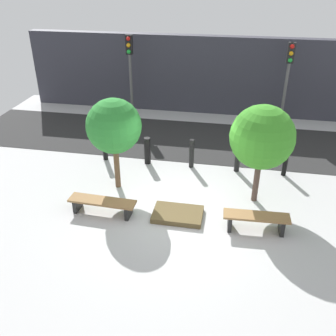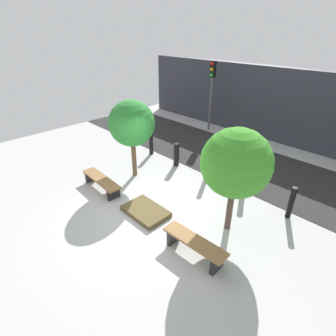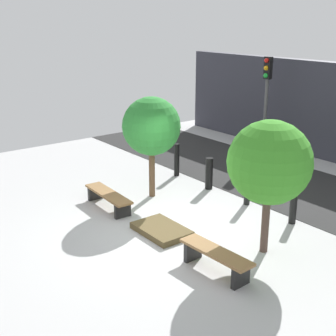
{
  "view_description": "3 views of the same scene",
  "coord_description": "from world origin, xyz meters",
  "px_view_note": "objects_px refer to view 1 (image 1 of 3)",
  "views": [
    {
      "loc": [
        1.24,
        -8.15,
        6.11
      ],
      "look_at": [
        -0.32,
        0.26,
        1.34
      ],
      "focal_mm": 40.0,
      "sensor_mm": 36.0,
      "label": 1
    },
    {
      "loc": [
        4.9,
        -3.87,
        4.87
      ],
      "look_at": [
        0.44,
        0.5,
        1.51
      ],
      "focal_mm": 28.0,
      "sensor_mm": 36.0,
      "label": 2
    },
    {
      "loc": [
        7.94,
        -5.91,
        4.82
      ],
      "look_at": [
        -0.2,
        0.34,
        1.47
      ],
      "focal_mm": 50.0,
      "sensor_mm": 36.0,
      "label": 3
    }
  ],
  "objects_px": {
    "bench_right": "(256,219)",
    "bollard_far_left": "(105,146)",
    "bollard_center": "(192,154)",
    "bollard_far_right": "(286,161)",
    "tree_behind_right_bench": "(262,137)",
    "bollard_right": "(237,159)",
    "bench_left": "(102,204)",
    "planter_bed": "(178,214)",
    "traffic_light_west": "(130,61)",
    "bollard_left": "(147,151)",
    "traffic_light_mid_west": "(288,70)",
    "tree_behind_left_bench": "(114,126)"
  },
  "relations": [
    {
      "from": "bollard_left",
      "to": "bench_right",
      "type": "bearing_deg",
      "value": -40.69
    },
    {
      "from": "traffic_light_west",
      "to": "bollard_far_right",
      "type": "bearing_deg",
      "value": -34.34
    },
    {
      "from": "tree_behind_left_bench",
      "to": "tree_behind_right_bench",
      "type": "height_order",
      "value": "tree_behind_right_bench"
    },
    {
      "from": "bollard_far_right",
      "to": "traffic_light_mid_west",
      "type": "height_order",
      "value": "traffic_light_mid_west"
    },
    {
      "from": "bollard_center",
      "to": "bollard_far_right",
      "type": "xyz_separation_m",
      "value": [
        3.01,
        0.0,
        -0.0
      ]
    },
    {
      "from": "bollard_center",
      "to": "planter_bed",
      "type": "bearing_deg",
      "value": -90.0
    },
    {
      "from": "bollard_center",
      "to": "bollard_far_right",
      "type": "relative_size",
      "value": 1.0
    },
    {
      "from": "bench_right",
      "to": "bench_left",
      "type": "bearing_deg",
      "value": 177.57
    },
    {
      "from": "tree_behind_right_bench",
      "to": "bollard_far_left",
      "type": "relative_size",
      "value": 2.77
    },
    {
      "from": "bench_right",
      "to": "planter_bed",
      "type": "relative_size",
      "value": 1.26
    },
    {
      "from": "bollard_left",
      "to": "bench_left",
      "type": "bearing_deg",
      "value": -100.08
    },
    {
      "from": "bench_right",
      "to": "traffic_light_west",
      "type": "bearing_deg",
      "value": 123.3
    },
    {
      "from": "planter_bed",
      "to": "bollard_far_left",
      "type": "bearing_deg",
      "value": 136.52
    },
    {
      "from": "bollard_left",
      "to": "bollard_center",
      "type": "bearing_deg",
      "value": 0.0
    },
    {
      "from": "bench_left",
      "to": "bench_right",
      "type": "bearing_deg",
      "value": 2.43
    },
    {
      "from": "tree_behind_left_bench",
      "to": "bollard_far_right",
      "type": "bearing_deg",
      "value": 18.02
    },
    {
      "from": "planter_bed",
      "to": "bollard_center",
      "type": "relative_size",
      "value": 1.34
    },
    {
      "from": "bollard_center",
      "to": "bollard_right",
      "type": "xyz_separation_m",
      "value": [
        1.51,
        0.0,
        -0.07
      ]
    },
    {
      "from": "bench_right",
      "to": "tree_behind_left_bench",
      "type": "height_order",
      "value": "tree_behind_left_bench"
    },
    {
      "from": "bollard_right",
      "to": "bollard_left",
      "type": "bearing_deg",
      "value": 180.0
    },
    {
      "from": "planter_bed",
      "to": "traffic_light_mid_west",
      "type": "height_order",
      "value": "traffic_light_mid_west"
    },
    {
      "from": "bench_left",
      "to": "tree_behind_right_bench",
      "type": "relative_size",
      "value": 0.65
    },
    {
      "from": "tree_behind_right_bench",
      "to": "bollard_left",
      "type": "relative_size",
      "value": 3.06
    },
    {
      "from": "planter_bed",
      "to": "bollard_right",
      "type": "distance_m",
      "value": 3.25
    },
    {
      "from": "bench_left",
      "to": "bollard_center",
      "type": "distance_m",
      "value": 3.69
    },
    {
      "from": "bollard_far_left",
      "to": "tree_behind_right_bench",
      "type": "bearing_deg",
      "value": -18.02
    },
    {
      "from": "bollard_center",
      "to": "traffic_light_west",
      "type": "relative_size",
      "value": 0.29
    },
    {
      "from": "bench_left",
      "to": "bollard_center",
      "type": "bearing_deg",
      "value": 58.59
    },
    {
      "from": "bench_right",
      "to": "tree_behind_left_bench",
      "type": "relative_size",
      "value": 0.6
    },
    {
      "from": "planter_bed",
      "to": "tree_behind_right_bench",
      "type": "height_order",
      "value": "tree_behind_right_bench"
    },
    {
      "from": "bench_right",
      "to": "tree_behind_left_bench",
      "type": "xyz_separation_m",
      "value": [
        -4.1,
        1.41,
        1.66
      ]
    },
    {
      "from": "bench_right",
      "to": "traffic_light_mid_west",
      "type": "bearing_deg",
      "value": 78.59
    },
    {
      "from": "bench_left",
      "to": "tree_behind_left_bench",
      "type": "xyz_separation_m",
      "value": [
        -0.0,
        1.41,
        1.69
      ]
    },
    {
      "from": "bench_left",
      "to": "traffic_light_west",
      "type": "distance_m",
      "value": 7.69
    },
    {
      "from": "bench_right",
      "to": "bollard_far_left",
      "type": "relative_size",
      "value": 1.62
    },
    {
      "from": "tree_behind_right_bench",
      "to": "bollard_far_right",
      "type": "xyz_separation_m",
      "value": [
        0.96,
        1.65,
        -1.49
      ]
    },
    {
      "from": "tree_behind_right_bench",
      "to": "traffic_light_west",
      "type": "relative_size",
      "value": 0.83
    },
    {
      "from": "bollard_far_left",
      "to": "bollard_center",
      "type": "xyz_separation_m",
      "value": [
        3.01,
        0.0,
        -0.02
      ]
    },
    {
      "from": "tree_behind_right_bench",
      "to": "bollard_far_left",
      "type": "height_order",
      "value": "tree_behind_right_bench"
    },
    {
      "from": "tree_behind_right_bench",
      "to": "bollard_right",
      "type": "xyz_separation_m",
      "value": [
        -0.54,
        1.65,
        -1.56
      ]
    },
    {
      "from": "tree_behind_right_bench",
      "to": "traffic_light_mid_west",
      "type": "height_order",
      "value": "traffic_light_mid_west"
    },
    {
      "from": "bollard_center",
      "to": "bollard_right",
      "type": "relative_size",
      "value": 1.16
    },
    {
      "from": "bench_right",
      "to": "bollard_far_left",
      "type": "xyz_separation_m",
      "value": [
        -5.07,
        3.06,
        0.19
      ]
    },
    {
      "from": "tree_behind_right_bench",
      "to": "bollard_far_right",
      "type": "bearing_deg",
      "value": 59.68
    },
    {
      "from": "bench_right",
      "to": "tree_behind_right_bench",
      "type": "distance_m",
      "value": 2.18
    },
    {
      "from": "tree_behind_right_bench",
      "to": "traffic_light_mid_west",
      "type": "bearing_deg",
      "value": 78.92
    },
    {
      "from": "bench_left",
      "to": "bollard_far_left",
      "type": "distance_m",
      "value": 3.21
    },
    {
      "from": "tree_behind_right_bench",
      "to": "bollard_left",
      "type": "bearing_deg",
      "value": 155.15
    },
    {
      "from": "bench_left",
      "to": "bollard_far_right",
      "type": "distance_m",
      "value": 5.92
    },
    {
      "from": "bollard_left",
      "to": "bollard_far_left",
      "type": "bearing_deg",
      "value": 180.0
    }
  ]
}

